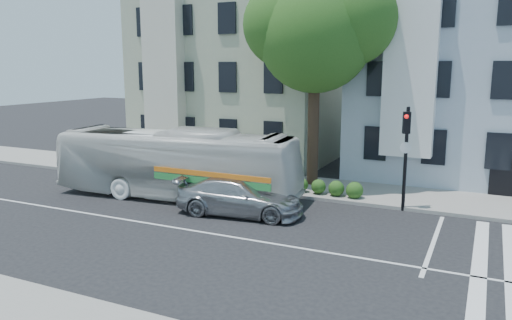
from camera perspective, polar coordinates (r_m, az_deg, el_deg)
The scene contains 9 objects.
ground at distance 18.03m, azimuth -2.52°, elevation -8.84°, with size 120.00×120.00×0.00m, color black.
sidewalk_far at distance 25.06m, azimuth 6.05°, elevation -3.09°, with size 80.00×4.00×0.15m, color gray.
building_left at distance 33.53m, azimuth -1.22°, elevation 9.81°, with size 12.00×10.00×11.00m, color #A2A98E.
building_right at distance 30.03m, azimuth 23.76°, elevation 8.82°, with size 12.00×10.00×11.00m, color #9FB0BE.
street_tree at distance 25.09m, azimuth 7.11°, elevation 14.76°, with size 7.30×5.90×11.10m.
bus at distance 23.22m, azimuth -9.10°, elevation -0.40°, with size 11.52×2.70×3.21m, color silver.
sedan at distance 20.49m, azimuth -1.89°, elevation -4.18°, with size 5.25×2.13×1.52m, color #A5A7AC.
hedge at distance 24.30m, azimuth 1.43°, elevation -2.44°, with size 8.50×0.84×0.70m, color #2F6621, non-canonical shape.
traffic_signal at distance 21.41m, azimuth 16.76°, elevation 1.68°, with size 0.44×0.54×4.39m.
Camera 1 is at (7.96, -15.01, 6.03)m, focal length 35.00 mm.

